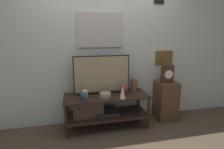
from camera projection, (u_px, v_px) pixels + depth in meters
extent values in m
plane|color=#4C3D2D|center=(110.00, 136.00, 2.70)|extent=(12.00, 12.00, 0.00)
cube|color=beige|center=(103.00, 45.00, 2.94)|extent=(6.40, 0.06, 2.70)
cube|color=#B2ADA3|center=(100.00, 30.00, 2.83)|extent=(0.75, 0.02, 0.55)
cube|color=#B2BCC6|center=(100.00, 30.00, 2.83)|extent=(0.71, 0.01, 0.52)
cube|color=brown|center=(164.00, 58.00, 3.20)|extent=(0.33, 0.02, 0.25)
cube|color=#2D2D33|center=(164.00, 58.00, 3.19)|extent=(0.30, 0.01, 0.21)
cube|color=black|center=(106.00, 96.00, 2.84)|extent=(1.36, 0.49, 0.03)
cube|color=black|center=(107.00, 115.00, 2.92)|extent=(1.36, 0.49, 0.03)
cylinder|color=black|center=(66.00, 122.00, 2.56)|extent=(0.04, 0.04, 0.56)
cylinder|color=black|center=(148.00, 113.00, 2.84)|extent=(0.04, 0.04, 0.56)
cylinder|color=black|center=(67.00, 109.00, 2.97)|extent=(0.04, 0.04, 0.56)
cylinder|color=black|center=(139.00, 103.00, 3.25)|extent=(0.04, 0.04, 0.56)
cube|color=black|center=(107.00, 112.00, 2.91)|extent=(0.36, 0.35, 0.07)
cube|color=#47382D|center=(88.00, 109.00, 2.82)|extent=(0.48, 0.27, 0.25)
cylinder|color=black|center=(87.00, 94.00, 2.88)|extent=(0.05, 0.05, 0.02)
cylinder|color=black|center=(117.00, 92.00, 2.99)|extent=(0.05, 0.05, 0.02)
cube|color=black|center=(102.00, 74.00, 2.86)|extent=(0.92, 0.04, 0.62)
cube|color=#998C66|center=(102.00, 74.00, 2.84)|extent=(0.88, 0.01, 0.58)
ellipsoid|color=brown|center=(125.00, 89.00, 2.86)|extent=(0.12, 0.12, 0.19)
cylinder|color=brown|center=(134.00, 85.00, 3.04)|extent=(0.11, 0.11, 0.22)
cone|color=beige|center=(123.00, 92.00, 2.67)|extent=(0.09, 0.09, 0.22)
cylinder|color=tan|center=(105.00, 95.00, 2.75)|extent=(0.18, 0.18, 0.07)
cylinder|color=beige|center=(85.00, 94.00, 2.73)|extent=(0.09, 0.09, 0.11)
cylinder|color=#2D4251|center=(84.00, 100.00, 2.58)|extent=(0.07, 0.07, 0.05)
sphere|color=#2D4251|center=(84.00, 95.00, 2.57)|extent=(0.10, 0.10, 0.10)
cube|color=#513823|center=(166.00, 100.00, 3.19)|extent=(0.35, 0.36, 0.70)
cube|color=#422819|center=(167.00, 74.00, 3.04)|extent=(0.20, 0.10, 0.31)
cylinder|color=white|center=(169.00, 74.00, 2.99)|extent=(0.15, 0.01, 0.15)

